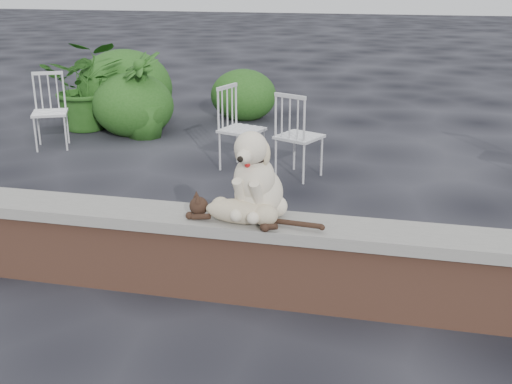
% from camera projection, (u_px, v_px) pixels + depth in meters
% --- Properties ---
extents(ground, '(60.00, 60.00, 0.00)m').
position_uv_depth(ground, '(198.00, 290.00, 4.45)').
color(ground, black).
rests_on(ground, ground).
extents(brick_wall, '(6.00, 0.30, 0.50)m').
position_uv_depth(brick_wall, '(197.00, 258.00, 4.37)').
color(brick_wall, brown).
rests_on(brick_wall, ground).
extents(capstone, '(6.20, 0.40, 0.08)m').
position_uv_depth(capstone, '(196.00, 219.00, 4.27)').
color(capstone, slate).
rests_on(capstone, brick_wall).
extents(dog, '(0.50, 0.60, 0.63)m').
position_uv_depth(dog, '(259.00, 172.00, 4.12)').
color(dog, '#C5B897').
rests_on(dog, capstone).
extents(cat, '(1.12, 0.44, 0.19)m').
position_uv_depth(cat, '(242.00, 210.00, 4.07)').
color(cat, tan).
rests_on(cat, capstone).
extents(chair_a, '(0.75, 0.75, 0.94)m').
position_uv_depth(chair_a, '(50.00, 111.00, 7.85)').
color(chair_a, silver).
rests_on(chair_a, ground).
extents(chair_c, '(0.74, 0.74, 0.94)m').
position_uv_depth(chair_c, '(299.00, 135.00, 6.73)').
color(chair_c, silver).
rests_on(chair_c, ground).
extents(chair_e, '(0.71, 0.71, 0.94)m').
position_uv_depth(chair_e, '(242.00, 128.00, 7.01)').
color(chair_e, silver).
rests_on(chair_e, ground).
extents(potted_plant_a, '(1.39, 1.30, 1.25)m').
position_uv_depth(potted_plant_a, '(86.00, 85.00, 8.73)').
color(potted_plant_a, '#204D16').
rests_on(potted_plant_a, ground).
extents(potted_plant_b, '(0.90, 0.90, 1.14)m').
position_uv_depth(potted_plant_b, '(143.00, 95.00, 8.34)').
color(potted_plant_b, '#204D16').
rests_on(potted_plant_b, ground).
extents(shrubbery, '(2.88, 2.22, 1.12)m').
position_uv_depth(shrubbery, '(150.00, 94.00, 9.10)').
color(shrubbery, '#204D16').
rests_on(shrubbery, ground).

